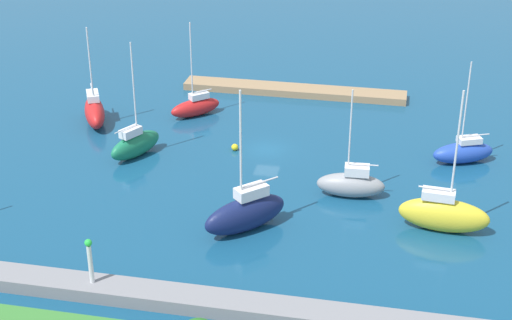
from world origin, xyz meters
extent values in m
plane|color=navy|center=(0.00, 0.00, 0.00)|extent=(160.00, 160.00, 0.00)
cube|color=#997A56|center=(-0.23, -16.58, 0.42)|extent=(27.38, 3.12, 0.85)
cube|color=gray|center=(0.00, 27.68, 0.53)|extent=(72.72, 2.51, 1.06)
cylinder|color=silver|center=(8.01, 27.68, 2.66)|extent=(0.36, 0.36, 3.20)
sphere|color=green|center=(8.01, 27.68, 4.51)|extent=(0.56, 0.56, 0.56)
ellipsoid|color=red|center=(20.19, -2.88, 1.37)|extent=(5.13, 7.49, 2.75)
cube|color=silver|center=(20.44, -3.40, 3.13)|extent=(2.31, 2.92, 0.76)
cylinder|color=silver|center=(20.03, -2.55, 7.00)|extent=(0.17, 0.17, 8.50)
cylinder|color=silver|center=(20.80, -4.13, 3.66)|extent=(1.67, 3.22, 0.14)
ellipsoid|color=#141E4C|center=(-1.22, 16.32, 1.53)|extent=(7.18, 7.14, 3.06)
cube|color=silver|center=(-1.67, 15.87, 3.54)|extent=(2.96, 2.95, 0.96)
cylinder|color=silver|center=(-0.94, 16.59, 7.99)|extent=(0.19, 0.19, 9.85)
cylinder|color=silver|center=(-2.27, 15.29, 4.17)|extent=(2.75, 2.72, 0.15)
ellipsoid|color=#19724C|center=(12.88, 4.23, 1.23)|extent=(4.59, 6.55, 2.46)
cube|color=silver|center=(13.12, 4.69, 2.87)|extent=(2.04, 2.56, 0.83)
cylinder|color=silver|center=(12.73, 3.95, 7.26)|extent=(0.15, 0.15, 9.60)
cylinder|color=silver|center=(13.40, 5.23, 3.44)|extent=(1.44, 2.62, 0.12)
ellipsoid|color=gray|center=(-9.48, 8.42, 1.14)|extent=(6.38, 2.60, 2.28)
cube|color=silver|center=(-9.99, 8.39, 2.72)|extent=(2.33, 1.48, 0.89)
cylinder|color=silver|center=(-9.17, 8.44, 6.40)|extent=(0.15, 0.15, 8.24)
cylinder|color=silver|center=(-10.53, 8.36, 3.32)|extent=(2.72, 0.27, 0.12)
ellipsoid|color=yellow|center=(-17.80, 13.02, 1.50)|extent=(7.81, 2.80, 3.00)
cube|color=silver|center=(-17.19, 12.97, 3.39)|extent=(2.85, 1.54, 0.79)
cylinder|color=silver|center=(-18.19, 13.05, 7.93)|extent=(0.18, 0.18, 9.87)
cylinder|color=silver|center=(-16.84, 12.94, 3.94)|extent=(2.71, 0.36, 0.15)
ellipsoid|color=#2347B2|center=(-19.92, -0.95, 1.07)|extent=(6.72, 4.50, 2.14)
cube|color=silver|center=(-20.39, -1.15, 2.44)|extent=(2.62, 2.11, 0.61)
cylinder|color=silver|center=(-19.63, -0.83, 6.42)|extent=(0.15, 0.15, 8.55)
cylinder|color=silver|center=(-20.97, -1.40, 2.90)|extent=(2.73, 1.25, 0.12)
ellipsoid|color=red|center=(9.76, -7.38, 0.99)|extent=(5.71, 5.54, 1.99)
cube|color=silver|center=(9.40, -7.72, 2.34)|extent=(2.35, 2.31, 0.71)
cylinder|color=silver|center=(9.98, -7.17, 6.53)|extent=(0.15, 0.15, 9.09)
cylinder|color=silver|center=(9.09, -8.00, 2.85)|extent=(1.85, 1.76, 0.12)
sphere|color=yellow|center=(3.24, 0.87, 0.36)|extent=(0.72, 0.72, 0.72)
camera|label=1|loc=(-13.63, 72.71, 34.86)|focal=54.84mm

